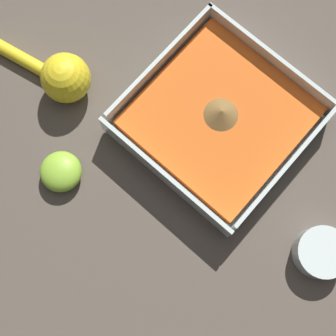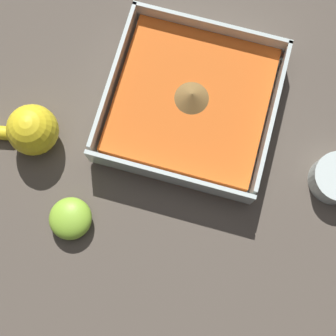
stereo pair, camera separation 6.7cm
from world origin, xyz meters
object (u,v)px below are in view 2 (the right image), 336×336
square_dish (190,104)px  spice_bowl (336,179)px  lemon_squeezer (26,130)px  lemon_half (70,218)px

square_dish → spice_bowl: (0.23, -0.05, -0.00)m
spice_bowl → lemon_squeezer: lemon_squeezer is taller
square_dish → spice_bowl: 0.24m
lemon_squeezer → square_dish: bearing=14.7°
square_dish → lemon_half: (-0.12, -0.21, -0.00)m
square_dish → lemon_half: bearing=-119.9°
spice_bowl → lemon_squeezer: size_ratio=0.39×
square_dish → lemon_squeezer: size_ratio=1.30×
square_dish → spice_bowl: size_ratio=3.34×
lemon_squeezer → lemon_half: 0.14m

